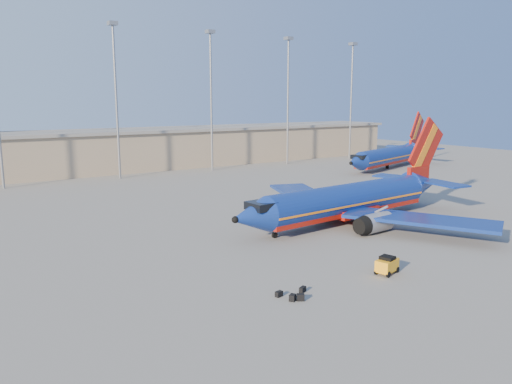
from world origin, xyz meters
The scene contains 7 objects.
ground centered at (0.00, 0.00, 0.00)m, with size 220.00×220.00×0.00m, color slate.
terminal_building centered at (10.00, 58.00, 4.32)m, with size 122.00×16.00×8.50m.
light_mast_row centered at (5.00, 46.00, 17.55)m, with size 101.60×1.60×28.65m.
aircraft_main centered at (7.12, -3.41, 2.65)m, with size 36.60×35.12×12.39m.
aircraft_second centered at (48.85, 27.41, 2.76)m, with size 34.60×17.39×12.03m.
baggage_tug centered at (-3.79, -18.74, 0.81)m, with size 2.41×1.80×1.55m.
luggage_pile centered at (-13.68, -18.52, 0.23)m, with size 2.72×2.04×0.51m.
Camera 1 is at (-35.80, -46.32, 14.61)m, focal length 35.00 mm.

